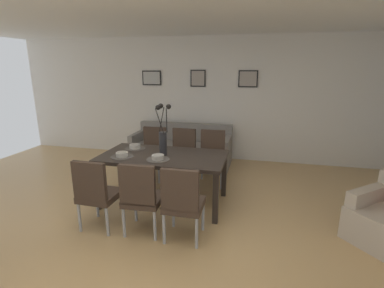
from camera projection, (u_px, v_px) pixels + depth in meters
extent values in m
plane|color=tan|center=(165.00, 235.00, 3.48)|extent=(9.00, 9.00, 0.00)
cube|color=silver|center=(212.00, 99.00, 6.19)|extent=(9.00, 0.10, 2.60)
cube|color=white|center=(170.00, 4.00, 3.17)|extent=(9.00, 7.20, 0.08)
cube|color=black|center=(163.00, 157.00, 4.16)|extent=(1.80, 0.97, 0.05)
cube|color=black|center=(224.00, 175.00, 4.46)|extent=(0.07, 0.07, 0.69)
cube|color=black|center=(125.00, 167.00, 4.84)|extent=(0.07, 0.07, 0.69)
cube|color=black|center=(216.00, 199.00, 3.66)|extent=(0.07, 0.07, 0.69)
cube|color=black|center=(98.00, 186.00, 4.04)|extent=(0.07, 0.07, 0.69)
cube|color=#3D2D23|center=(100.00, 195.00, 3.58)|extent=(0.45, 0.45, 0.08)
cube|color=#3D2D23|center=(89.00, 182.00, 3.34)|extent=(0.42, 0.07, 0.48)
cylinder|color=#9EA0A5|center=(123.00, 207.00, 3.77)|extent=(0.04, 0.04, 0.38)
cylinder|color=#9EA0A5|center=(97.00, 204.00, 3.87)|extent=(0.04, 0.04, 0.38)
cylinder|color=#9EA0A5|center=(107.00, 222.00, 3.42)|extent=(0.04, 0.04, 0.38)
cylinder|color=#9EA0A5|center=(80.00, 217.00, 3.51)|extent=(0.04, 0.04, 0.38)
cube|color=#3D2D23|center=(152.00, 156.00, 5.14)|extent=(0.45, 0.45, 0.08)
cube|color=#3D2D23|center=(155.00, 140.00, 5.25)|extent=(0.42, 0.07, 0.48)
cylinder|color=#9EA0A5|center=(139.00, 171.00, 5.06)|extent=(0.04, 0.04, 0.38)
cylinder|color=#9EA0A5|center=(159.00, 173.00, 4.98)|extent=(0.04, 0.04, 0.38)
cylinder|color=#9EA0A5|center=(146.00, 164.00, 5.42)|extent=(0.04, 0.04, 0.38)
cylinder|color=#9EA0A5|center=(166.00, 166.00, 5.34)|extent=(0.04, 0.04, 0.38)
cube|color=#3D2D23|center=(144.00, 199.00, 3.48)|extent=(0.46, 0.46, 0.08)
cube|color=#3D2D23|center=(137.00, 185.00, 3.23)|extent=(0.42, 0.08, 0.48)
cylinder|color=#9EA0A5|center=(164.00, 210.00, 3.69)|extent=(0.04, 0.04, 0.38)
cylinder|color=#9EA0A5|center=(136.00, 208.00, 3.75)|extent=(0.04, 0.04, 0.38)
cylinder|color=#9EA0A5|center=(155.00, 226.00, 3.33)|extent=(0.04, 0.04, 0.38)
cylinder|color=#9EA0A5|center=(124.00, 223.00, 3.39)|extent=(0.04, 0.04, 0.38)
cube|color=#3D2D23|center=(181.00, 159.00, 5.02)|extent=(0.47, 0.47, 0.08)
cube|color=#3D2D23|center=(184.00, 142.00, 5.13)|extent=(0.42, 0.09, 0.48)
cylinder|color=#9EA0A5|center=(167.00, 174.00, 4.96)|extent=(0.04, 0.04, 0.38)
cylinder|color=#9EA0A5|center=(188.00, 176.00, 4.85)|extent=(0.04, 0.04, 0.38)
cylinder|color=#9EA0A5|center=(175.00, 167.00, 5.31)|extent=(0.04, 0.04, 0.38)
cylinder|color=#9EA0A5|center=(194.00, 169.00, 5.20)|extent=(0.04, 0.04, 0.38)
cube|color=#3D2D23|center=(184.00, 205.00, 3.34)|extent=(0.45, 0.45, 0.08)
cube|color=#3D2D23|center=(180.00, 191.00, 3.09)|extent=(0.42, 0.07, 0.48)
cylinder|color=#9EA0A5|center=(203.00, 216.00, 3.54)|extent=(0.04, 0.04, 0.38)
cylinder|color=#9EA0A5|center=(173.00, 213.00, 3.62)|extent=(0.04, 0.04, 0.38)
cylinder|color=#9EA0A5|center=(197.00, 233.00, 3.18)|extent=(0.04, 0.04, 0.38)
cylinder|color=#9EA0A5|center=(164.00, 229.00, 3.26)|extent=(0.04, 0.04, 0.38)
cube|color=#3D2D23|center=(211.00, 161.00, 4.89)|extent=(0.46, 0.46, 0.08)
cube|color=#3D2D23|center=(213.00, 143.00, 5.01)|extent=(0.42, 0.08, 0.48)
cylinder|color=#9EA0A5|center=(198.00, 177.00, 4.81)|extent=(0.04, 0.04, 0.38)
cylinder|color=#9EA0A5|center=(221.00, 178.00, 4.74)|extent=(0.04, 0.04, 0.38)
cylinder|color=#9EA0A5|center=(202.00, 169.00, 5.17)|extent=(0.04, 0.04, 0.38)
cylinder|color=#9EA0A5|center=(223.00, 171.00, 5.10)|extent=(0.04, 0.04, 0.38)
cylinder|color=#232326|center=(163.00, 144.00, 4.11)|extent=(0.11, 0.11, 0.34)
cylinder|color=black|center=(167.00, 121.00, 4.02)|extent=(0.05, 0.12, 0.37)
sphere|color=black|center=(168.00, 107.00, 3.97)|extent=(0.07, 0.07, 0.07)
cylinder|color=black|center=(162.00, 120.00, 4.08)|extent=(0.08, 0.05, 0.38)
sphere|color=black|center=(161.00, 106.00, 4.05)|extent=(0.07, 0.07, 0.07)
cylinder|color=black|center=(160.00, 122.00, 3.97)|extent=(0.15, 0.06, 0.36)
sphere|color=black|center=(158.00, 107.00, 3.89)|extent=(0.07, 0.07, 0.07)
cylinder|color=#4C4742|center=(122.00, 157.00, 4.07)|extent=(0.32, 0.32, 0.01)
cylinder|color=#B2ADA3|center=(122.00, 154.00, 4.06)|extent=(0.17, 0.17, 0.06)
cylinder|color=gray|center=(122.00, 153.00, 4.05)|extent=(0.13, 0.13, 0.04)
cylinder|color=#4C4742|center=(135.00, 148.00, 4.48)|extent=(0.32, 0.32, 0.01)
cylinder|color=#B2ADA3|center=(135.00, 146.00, 4.47)|extent=(0.17, 0.17, 0.06)
cylinder|color=gray|center=(135.00, 145.00, 4.46)|extent=(0.13, 0.13, 0.04)
cylinder|color=#4C4742|center=(158.00, 159.00, 3.94)|extent=(0.32, 0.32, 0.01)
cylinder|color=#B2ADA3|center=(158.00, 157.00, 3.94)|extent=(0.17, 0.17, 0.06)
cylinder|color=gray|center=(158.00, 156.00, 3.93)|extent=(0.13, 0.13, 0.04)
cube|color=gray|center=(182.00, 154.00, 6.03)|extent=(2.03, 0.84, 0.42)
cube|color=gray|center=(186.00, 132.00, 6.25)|extent=(2.03, 0.16, 0.38)
cube|color=gray|center=(228.00, 142.00, 5.73)|extent=(0.10, 0.84, 0.20)
cube|color=gray|center=(138.00, 137.00, 6.17)|extent=(0.10, 0.84, 0.20)
cube|color=#B7A893|center=(369.00, 195.00, 3.43)|extent=(0.61, 0.55, 0.18)
cube|color=black|center=(152.00, 78.00, 6.32)|extent=(0.43, 0.02, 0.31)
cube|color=#B2B2AD|center=(152.00, 78.00, 6.31)|extent=(0.38, 0.01, 0.26)
cube|color=black|center=(198.00, 78.00, 6.08)|extent=(0.33, 0.02, 0.35)
cube|color=#9E9389|center=(198.00, 78.00, 6.07)|extent=(0.28, 0.01, 0.30)
cube|color=black|center=(248.00, 79.00, 5.85)|extent=(0.39, 0.02, 0.34)
cube|color=#9E9389|center=(248.00, 79.00, 5.83)|extent=(0.34, 0.01, 0.29)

